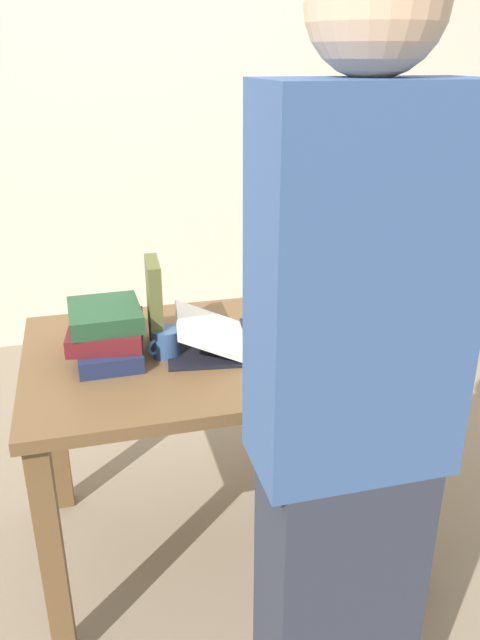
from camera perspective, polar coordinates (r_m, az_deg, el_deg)
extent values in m
plane|color=gray|center=(2.27, -1.20, -19.22)|extent=(12.00, 12.00, 0.00)
cube|color=beige|center=(3.49, -8.81, 19.08)|extent=(8.00, 0.06, 2.60)
cube|color=brown|center=(1.87, -1.37, -2.87)|extent=(1.17, 0.75, 0.03)
cube|color=brown|center=(1.77, -16.79, -19.99)|extent=(0.06, 0.06, 0.69)
cube|color=brown|center=(1.99, 16.80, -14.56)|extent=(0.06, 0.06, 0.69)
cube|color=brown|center=(2.29, -16.53, -8.96)|extent=(0.06, 0.06, 0.69)
cube|color=brown|center=(2.47, 9.17, -5.87)|extent=(0.06, 0.06, 0.69)
cube|color=black|center=(1.87, 0.93, -1.92)|extent=(0.06, 0.30, 0.02)
cube|color=black|center=(1.86, -3.03, -2.29)|extent=(0.27, 0.33, 0.01)
cube|color=black|center=(1.89, 4.81, -1.87)|extent=(0.27, 0.33, 0.01)
cube|color=white|center=(1.84, -2.58, -1.01)|extent=(0.24, 0.31, 0.10)
cube|color=white|center=(1.87, 4.39, -0.65)|extent=(0.24, 0.31, 0.10)
cube|color=#1E284C|center=(1.84, -12.00, -2.42)|extent=(0.18, 0.30, 0.05)
cube|color=maroon|center=(1.82, -12.13, -1.01)|extent=(0.23, 0.27, 0.05)
cube|color=#234C2D|center=(1.80, -12.26, 0.45)|extent=(0.20, 0.23, 0.05)
cube|color=brown|center=(1.82, -7.81, 1.37)|extent=(0.04, 0.16, 0.27)
cylinder|color=#2D2D33|center=(2.10, 8.33, 0.72)|extent=(0.15, 0.15, 0.02)
cylinder|color=#2D2D33|center=(2.04, 8.65, 5.97)|extent=(0.02, 0.02, 0.39)
cone|color=#99332D|center=(1.98, 9.06, 12.48)|extent=(0.12, 0.12, 0.08)
cylinder|color=#335184|center=(1.80, -6.75, -2.03)|extent=(0.08, 0.08, 0.08)
torus|color=#335184|center=(1.77, -7.87, -2.51)|extent=(0.04, 0.03, 0.05)
cylinder|color=gold|center=(1.67, 3.42, -5.34)|extent=(0.09, 0.13, 0.01)
cube|color=#2D3342|center=(1.51, 8.57, -25.05)|extent=(0.31, 0.20, 0.82)
cube|color=#38568E|center=(1.08, 10.89, 2.58)|extent=(0.36, 0.20, 0.68)
sphere|color=beige|center=(1.04, 12.39, 26.54)|extent=(0.22, 0.22, 0.22)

